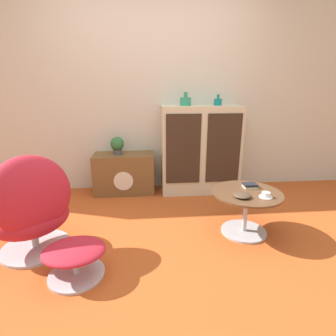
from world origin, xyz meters
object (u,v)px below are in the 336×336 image
coffee_table (246,206)px  bowl (242,195)px  ottoman (75,255)px  book_stack (250,186)px  vase_leftmost (186,101)px  potted_plant (117,145)px  vase_inner_left (218,102)px  sideboard (200,150)px  tv_console (124,173)px  egg_chair (31,208)px  teacup (266,195)px

coffee_table → bowl: 0.21m
ottoman → book_stack: (1.49, 0.58, 0.26)m
vase_leftmost → potted_plant: 0.99m
vase_inner_left → potted_plant: size_ratio=0.60×
sideboard → tv_console: bearing=178.5°
potted_plant → egg_chair: bearing=-114.3°
sideboard → teacup: bearing=-75.2°
vase_inner_left → teacup: (0.12, -1.22, -0.72)m
sideboard → potted_plant: bearing=178.6°
vase_leftmost → vase_inner_left: size_ratio=1.20×
sideboard → ottoman: sideboard is taller
sideboard → egg_chair: sideboard is taller
tv_console → vase_leftmost: bearing=-1.6°
sideboard → bowl: 1.21m
teacup → tv_console: bearing=136.1°
tv_console → ottoman: 1.60m
egg_chair → teacup: (1.92, 0.01, 0.03)m
vase_inner_left → potted_plant: (-1.24, 0.02, -0.51)m
ottoman → vase_leftmost: 2.11m
egg_chair → book_stack: (1.88, 0.25, 0.03)m
bowl → ottoman: bearing=-164.8°
potted_plant → bowl: 1.70m
bowl → vase_inner_left: bearing=86.2°
coffee_table → vase_inner_left: vase_inner_left is taller
tv_console → potted_plant: potted_plant is taller
egg_chair → vase_leftmost: size_ratio=5.41×
tv_console → book_stack: size_ratio=6.03×
ottoman → vase_inner_left: vase_inner_left is taller
sideboard → book_stack: sideboard is taller
egg_chair → potted_plant: bearing=65.7°
tv_console → vase_leftmost: size_ratio=4.78×
sideboard → ottoman: bearing=-127.9°
ottoman → vase_inner_left: (1.41, 1.56, 0.97)m
egg_chair → tv_console: bearing=63.2°
vase_leftmost → vase_inner_left: vase_leftmost is taller
tv_console → bowl: size_ratio=5.05×
book_stack → vase_leftmost: bearing=115.5°
sideboard → book_stack: bearing=-74.3°
tv_console → coffee_table: 1.62m
tv_console → potted_plant: bearing=179.4°
vase_leftmost → book_stack: size_ratio=1.26×
coffee_table → vase_leftmost: (-0.41, 1.09, 0.89)m
sideboard → egg_chair: (-1.60, -1.23, -0.15)m
tv_console → book_stack: bearing=-39.0°
tv_console → vase_inner_left: size_ratio=5.76×
vase_leftmost → potted_plant: (-0.84, 0.02, -0.52)m
sideboard → coffee_table: 1.14m
tv_console → egg_chair: size_ratio=0.88×
ottoman → bowl: bowl is taller
vase_inner_left → bowl: (-0.08, -1.20, -0.72)m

